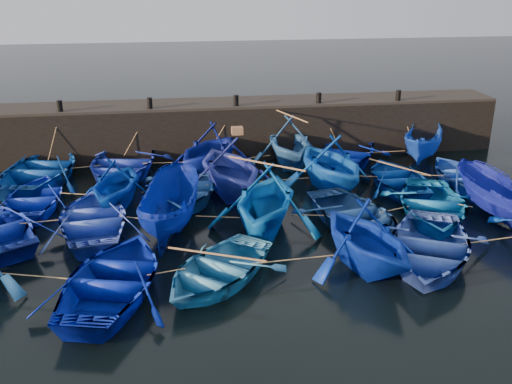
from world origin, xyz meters
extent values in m
plane|color=black|center=(0.00, 0.00, 0.00)|extent=(120.00, 120.00, 0.00)
cube|color=black|center=(0.00, 10.50, 1.25)|extent=(26.00, 2.50, 2.50)
cube|color=black|center=(0.00, 10.50, 2.56)|extent=(26.00, 2.50, 0.12)
cylinder|color=black|center=(-8.00, 9.60, 2.87)|extent=(0.24, 0.24, 0.50)
cylinder|color=black|center=(-4.00, 9.60, 2.87)|extent=(0.24, 0.24, 0.50)
cylinder|color=black|center=(0.00, 9.60, 2.87)|extent=(0.24, 0.24, 0.50)
cylinder|color=black|center=(4.00, 9.60, 2.87)|extent=(0.24, 0.24, 0.50)
cylinder|color=black|center=(8.00, 9.60, 2.87)|extent=(0.24, 0.24, 0.50)
imported|color=navy|center=(-8.65, 7.52, 0.59)|extent=(5.07, 6.36, 1.18)
imported|color=#152796|center=(-5.33, 7.81, 0.60)|extent=(5.03, 6.37, 1.20)
imported|color=#031073|center=(-1.44, 7.71, 1.15)|extent=(5.60, 5.75, 2.30)
imported|color=#275C9B|center=(2.29, 8.15, 1.19)|extent=(3.95, 4.57, 2.38)
imported|color=#02199F|center=(4.96, 7.88, 0.53)|extent=(5.77, 6.28, 1.06)
imported|color=#0F3AB7|center=(8.78, 7.91, 0.84)|extent=(3.65, 4.57, 1.68)
imported|color=#0F29D4|center=(-8.35, 4.59, 0.45)|extent=(3.16, 4.40, 0.91)
imported|color=#002B99|center=(-5.24, 4.19, 1.01)|extent=(4.09, 4.49, 2.03)
imported|color=#2C63AB|center=(-2.66, 4.61, 0.54)|extent=(4.15, 5.51, 1.08)
imported|color=navy|center=(-0.82, 4.72, 1.29)|extent=(5.21, 5.72, 2.58)
imported|color=blue|center=(3.37, 4.86, 1.23)|extent=(4.91, 5.40, 2.46)
imported|color=navy|center=(6.22, 4.58, 0.45)|extent=(3.17, 4.41, 0.91)
imported|color=blue|center=(9.20, 4.21, 0.50)|extent=(4.02, 5.20, 1.00)
imported|color=blue|center=(-5.88, 1.98, 0.51)|extent=(4.12, 5.33, 1.02)
imported|color=navy|center=(-3.27, 1.60, 0.93)|extent=(2.70, 5.07, 1.86)
imported|color=blue|center=(0.05, 1.23, 1.23)|extent=(5.37, 5.75, 2.45)
imported|color=navy|center=(3.19, 0.94, 0.51)|extent=(4.57, 5.59, 1.01)
imported|color=#09599D|center=(6.25, 1.33, 0.53)|extent=(5.01, 5.95, 1.06)
imported|color=navy|center=(8.51, 0.93, 0.86)|extent=(2.30, 4.63, 1.72)
imported|color=#00128A|center=(-4.82, -2.37, 0.53)|extent=(4.81, 5.86, 1.06)
imported|color=#2B75B8|center=(-1.95, -2.15, 0.46)|extent=(5.22, 5.40, 0.91)
imported|color=#0423A1|center=(2.57, -1.97, 1.11)|extent=(4.63, 5.04, 2.22)
imported|color=#2D4BAF|center=(4.66, -1.87, 0.55)|extent=(5.77, 6.42, 1.09)
cube|color=brown|center=(-0.52, 4.72, 2.72)|extent=(0.44, 0.36, 0.29)
cylinder|color=tan|center=(-6.99, 7.67, 0.55)|extent=(1.53, 0.32, 0.04)
cylinder|color=tan|center=(-3.38, 7.76, 0.55)|extent=(2.09, 0.14, 0.04)
cylinder|color=tan|center=(0.43, 7.93, 0.55)|extent=(1.94, 0.48, 0.04)
cylinder|color=tan|center=(3.63, 8.02, 0.55)|extent=(0.88, 0.30, 0.04)
cylinder|color=tan|center=(6.87, 7.90, 0.55)|extent=(2.02, 0.06, 0.04)
cylinder|color=tan|center=(-6.80, 4.39, 0.55)|extent=(1.32, 0.44, 0.04)
cylinder|color=tan|center=(-3.95, 4.40, 0.55)|extent=(0.80, 0.45, 0.04)
cylinder|color=tan|center=(-1.74, 4.66, 0.55)|extent=(0.07, 0.12, 0.04)
cylinder|color=tan|center=(1.27, 4.79, 0.55)|extent=(2.39, 0.18, 0.04)
cylinder|color=tan|center=(4.79, 4.72, 0.55)|extent=(1.06, 0.32, 0.04)
cylinder|color=tan|center=(7.71, 4.40, 0.55)|extent=(1.19, 0.40, 0.04)
cylinder|color=tan|center=(-7.54, 1.90, 0.55)|extent=(1.52, 0.20, 0.04)
cylinder|color=tan|center=(-4.57, 1.79, 0.55)|extent=(0.83, 0.42, 0.04)
cylinder|color=tan|center=(-1.61, 1.41, 0.55)|extent=(1.52, 0.40, 0.04)
cylinder|color=tan|center=(1.62, 1.08, 0.55)|extent=(1.36, 0.33, 0.04)
cylinder|color=tan|center=(4.72, 1.13, 0.55)|extent=(1.26, 0.43, 0.04)
cylinder|color=tan|center=(7.38, 1.13, 0.55)|extent=(0.49, 0.43, 0.04)
cylinder|color=tan|center=(-6.90, -2.00, 0.55)|extent=(2.37, 0.77, 0.04)
cylinder|color=tan|center=(-3.39, -2.26, 0.55)|extent=(1.08, 0.26, 0.04)
cylinder|color=tan|center=(0.31, -2.06, 0.55)|extent=(2.73, 0.21, 0.04)
cylinder|color=tan|center=(3.62, -1.92, 0.55)|extent=(0.30, 0.14, 0.04)
cylinder|color=tan|center=(7.02, -1.68, 0.55)|extent=(2.92, 0.41, 0.04)
cylinder|color=tan|center=(-8.32, 9.11, 1.58)|extent=(0.70, 0.83, 2.09)
cylinder|color=tan|center=(-4.66, 9.26, 1.58)|extent=(1.37, 0.53, 2.09)
cylinder|color=tan|center=(-0.72, 9.20, 1.58)|extent=(1.48, 0.64, 2.09)
cylinder|color=tan|center=(3.15, 9.43, 1.58)|extent=(1.74, 0.19, 2.09)
cylinder|color=tan|center=(4.48, 9.29, 1.58)|extent=(1.00, 0.46, 2.09)
cylinder|color=tan|center=(8.39, 9.31, 1.58)|extent=(0.83, 0.44, 2.08)
cylinder|color=#99724C|center=(2.29, 8.15, 2.41)|extent=(1.08, 2.84, 0.06)
cylinder|color=#99724C|center=(6.22, 4.58, 0.94)|extent=(1.77, 2.49, 0.06)
cylinder|color=#99724C|center=(0.05, 1.23, 2.48)|extent=(2.34, 1.97, 0.06)
cylinder|color=#99724C|center=(-1.95, -2.15, 0.94)|extent=(2.74, 1.32, 0.06)
camera|label=1|loc=(-2.97, -16.76, 8.53)|focal=40.00mm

